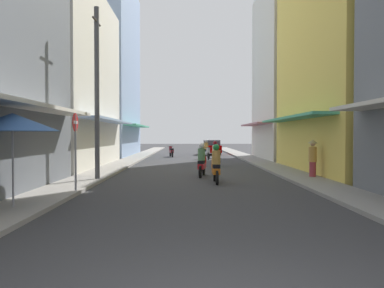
{
  "coord_description": "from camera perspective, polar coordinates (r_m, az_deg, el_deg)",
  "views": [
    {
      "loc": [
        -0.33,
        -3.92,
        1.93
      ],
      "look_at": [
        -0.12,
        16.78,
        1.45
      ],
      "focal_mm": 35.35,
      "sensor_mm": 36.0,
      "label": 1
    }
  ],
  "objects": [
    {
      "name": "motorbike_orange",
      "position": [
        15.26,
        3.62,
        -3.28
      ],
      "size": [
        0.55,
        1.81,
        1.58
      ],
      "color": "black",
      "rests_on": "ground"
    },
    {
      "name": "parked_car",
      "position": [
        37.65,
        2.94,
        -0.48
      ],
      "size": [
        1.78,
        4.11,
        1.45
      ],
      "color": "#8C0000",
      "rests_on": "ground"
    },
    {
      "name": "motorbike_red",
      "position": [
        17.56,
        1.52,
        -2.67
      ],
      "size": [
        0.59,
        1.8,
        1.58
      ],
      "color": "black",
      "rests_on": "ground"
    },
    {
      "name": "building_right_far",
      "position": [
        31.67,
        15.84,
        10.2
      ],
      "size": [
        7.05,
        8.87,
        13.7
      ],
      "color": "silver",
      "rests_on": "ground"
    },
    {
      "name": "sidewalk_left",
      "position": [
        26.88,
        -9.92,
        -2.68
      ],
      "size": [
        1.64,
        61.07,
        0.12
      ],
      "primitive_type": "cube",
      "color": "#9E9991",
      "rests_on": "ground"
    },
    {
      "name": "ground_plane",
      "position": [
        26.53,
        0.12,
        -2.84
      ],
      "size": [
        116.75,
        116.75,
        0.0
      ],
      "primitive_type": "plane",
      "color": "#38383A"
    },
    {
      "name": "street_sign_no_entry",
      "position": [
        12.87,
        -17.19,
        0.33
      ],
      "size": [
        0.07,
        0.6,
        2.65
      ],
      "color": "gray",
      "rests_on": "ground"
    },
    {
      "name": "motorbike_green",
      "position": [
        23.5,
        3.57,
        -1.66
      ],
      "size": [
        0.64,
        1.78,
        1.58
      ],
      "color": "black",
      "rests_on": "ground"
    },
    {
      "name": "building_left_mid",
      "position": [
        24.43,
        -20.37,
        9.03
      ],
      "size": [
        7.05,
        11.36,
        10.49
      ],
      "color": "silver",
      "rests_on": "ground"
    },
    {
      "name": "building_right_mid",
      "position": [
        22.26,
        24.11,
        18.53
      ],
      "size": [
        7.05,
        10.86,
        17.12
      ],
      "color": "#EFD159",
      "rests_on": "ground"
    },
    {
      "name": "motorbike_silver",
      "position": [
        30.46,
        2.22,
        -0.98
      ],
      "size": [
        0.6,
        1.79,
        1.58
      ],
      "color": "black",
      "rests_on": "ground"
    },
    {
      "name": "utility_pole",
      "position": [
        16.25,
        -14.15,
        7.5
      ],
      "size": [
        0.2,
        1.2,
        7.22
      ],
      "color": "#4C4C4F",
      "rests_on": "ground"
    },
    {
      "name": "building_left_far",
      "position": [
        36.58,
        -13.74,
        10.88
      ],
      "size": [
        7.05,
        11.53,
        16.05
      ],
      "color": "#8CA5CC",
      "rests_on": "ground"
    },
    {
      "name": "sidewalk_right",
      "position": [
        26.99,
        10.11,
        -2.66
      ],
      "size": [
        1.64,
        61.07,
        0.12
      ],
      "primitive_type": "cube",
      "color": "gray",
      "rests_on": "ground"
    },
    {
      "name": "motorbike_maroon",
      "position": [
        33.62,
        -3.16,
        -1.1
      ],
      "size": [
        0.61,
        1.79,
        0.96
      ],
      "color": "black",
      "rests_on": "ground"
    },
    {
      "name": "pedestrian_far",
      "position": [
        17.32,
        17.75,
        -1.88
      ],
      "size": [
        0.44,
        0.44,
        1.74
      ],
      "color": "#99333F",
      "rests_on": "ground"
    },
    {
      "name": "vendor_umbrella",
      "position": [
        10.55,
        -25.47,
        2.99
      ],
      "size": [
        2.31,
        2.31,
        2.49
      ],
      "color": "#99999E",
      "rests_on": "ground"
    }
  ]
}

